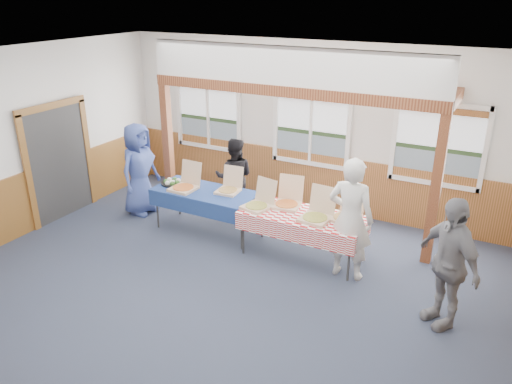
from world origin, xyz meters
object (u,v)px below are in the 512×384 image
woman_black (234,177)px  man_blue (139,169)px  table_right (303,218)px  person_grey (448,263)px  woman_white (350,219)px  table_left (207,194)px

woman_black → man_blue: (-1.64, -0.75, 0.13)m
table_right → woman_black: (-1.79, 0.93, 0.05)m
table_right → woman_black: 2.02m
woman_black → person_grey: size_ratio=0.86×
man_blue → table_right: bearing=-91.0°
table_right → woman_white: 0.87m
table_right → person_grey: person_grey is taller
man_blue → table_left: bearing=-90.6°
table_left → person_grey: size_ratio=1.17×
table_right → person_grey: bearing=-13.9°
table_left → man_blue: 1.58m
table_right → woman_white: size_ratio=1.07×
table_left → table_right: bearing=-15.8°
man_blue → person_grey: 5.75m
woman_white → person_grey: size_ratio=1.07×
woman_white → woman_black: bearing=-22.3°
woman_white → man_blue: size_ratio=1.06×
woman_black → person_grey: (4.04, -1.66, 0.12)m
man_blue → person_grey: man_blue is taller
person_grey → table_right: bearing=-154.7°
man_blue → woman_white: bearing=-92.9°
table_left → person_grey: bearing=-23.9°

